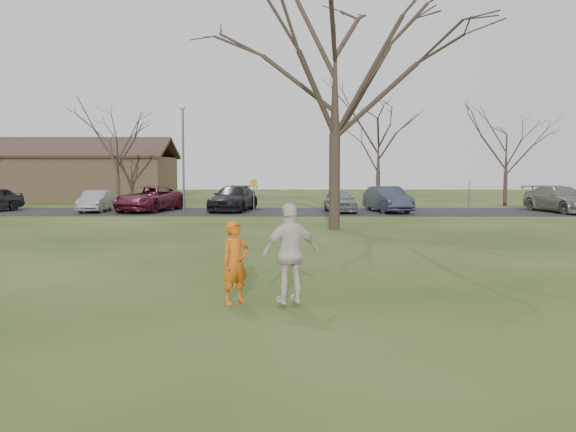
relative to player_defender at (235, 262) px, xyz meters
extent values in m
plane|color=#1E380F|center=(1.06, -0.34, -0.85)|extent=(120.00, 120.00, 0.00)
cube|color=black|center=(1.06, 24.66, -0.83)|extent=(62.00, 6.50, 0.04)
imported|color=#D25911|center=(0.00, 0.00, 0.00)|extent=(0.74, 0.71, 1.71)
imported|color=gray|center=(-10.66, 24.35, -0.17)|extent=(1.50, 3.93, 1.28)
imported|color=#4F1223|center=(-7.54, 24.80, -0.05)|extent=(3.80, 5.94, 1.53)
imported|color=black|center=(-2.41, 25.08, -0.04)|extent=(3.05, 5.60, 1.54)
imported|color=gray|center=(4.07, 24.18, -0.14)|extent=(1.93, 4.10, 1.35)
imported|color=#2E3346|center=(6.94, 24.28, -0.05)|extent=(2.58, 4.89, 1.53)
imported|color=slate|center=(17.30, 24.22, -0.03)|extent=(3.31, 5.74, 1.56)
imported|color=silver|center=(1.13, -0.32, 0.24)|extent=(1.27, 0.89, 2.01)
cylinder|color=white|center=(1.09, -0.10, 1.51)|extent=(0.27, 0.27, 0.09)
cube|color=#8C6D4C|center=(-18.94, 37.66, 0.90)|extent=(20.00, 8.00, 3.50)
cube|color=#33231C|center=(-18.94, 35.61, 3.40)|extent=(20.60, 4.40, 1.78)
cube|color=#33231C|center=(-18.94, 39.71, 3.40)|extent=(20.60, 4.40, 1.78)
cube|color=#38281E|center=(-18.94, 37.66, 4.10)|extent=(20.60, 0.45, 0.20)
cylinder|color=#47474C|center=(-4.94, 22.16, 2.15)|extent=(0.12, 0.12, 6.00)
sphere|color=beige|center=(-4.94, 22.16, 5.25)|extent=(0.34, 0.34, 0.34)
cylinder|color=#47474C|center=(-0.94, 21.66, 0.15)|extent=(0.06, 0.06, 2.00)
cube|color=yellow|center=(-0.94, 21.66, 1.00)|extent=(0.35, 0.35, 0.45)
cylinder|color=#47474C|center=(11.06, 21.66, 0.15)|extent=(0.06, 0.06, 2.00)
cube|color=silver|center=(11.06, 21.66, 1.00)|extent=(0.35, 0.35, 0.45)
camera|label=1|loc=(1.14, -12.32, 1.97)|focal=38.03mm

